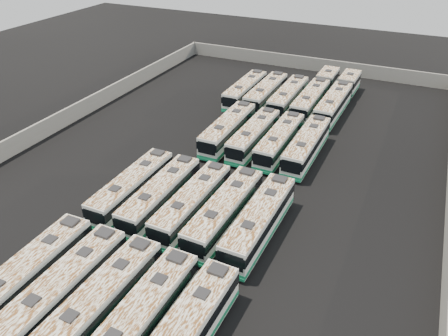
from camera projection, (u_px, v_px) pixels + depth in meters
ground at (218, 171)px, 46.31m from camera, size 140.00×140.00×0.00m
perimeter_wall at (218, 162)px, 45.75m from camera, size 45.20×73.20×2.20m
bus_front_far_left at (29, 275)px, 31.04m from camera, size 2.59×11.26×3.16m
bus_front_left at (64, 289)px, 29.87m from camera, size 2.44×11.30×3.18m
bus_front_center at (100, 303)px, 28.82m from camera, size 2.66×11.35×3.18m
bus_front_right at (140, 320)px, 27.62m from camera, size 2.50×11.31×3.18m
bus_midfront_far_left at (132, 187)px, 40.70m from camera, size 2.38×11.00×3.09m
bus_midfront_left at (161, 195)px, 39.61m from camera, size 2.42×11.00×3.09m
bus_midfront_center at (192, 203)px, 38.54m from camera, size 2.49×10.99×3.09m
bus_midfront_right at (225, 212)px, 37.42m from camera, size 2.68×11.36×3.18m
bus_midfront_far_right at (259, 221)px, 36.26m from camera, size 2.58×11.40×3.20m
bus_midback_left at (228, 130)px, 51.05m from camera, size 2.50×11.39×3.20m
bus_midback_center at (254, 136)px, 49.88m from camera, size 2.46×10.91×3.06m
bus_midback_right at (280, 141)px, 48.79m from camera, size 2.40×10.94×3.08m
bus_midback_far_right at (307, 146)px, 47.68m from camera, size 2.47×11.17×3.14m
bus_back_far_left at (245, 91)px, 61.87m from camera, size 2.38×11.08×3.12m
bus_back_left at (266, 93)px, 60.80m from camera, size 2.45×11.40×3.21m
bus_back_center at (288, 97)px, 59.64m from camera, size 2.40×11.30×3.18m
bus_back_right at (316, 93)px, 60.89m from camera, size 2.52×17.54×3.18m
bus_back_far_right at (339, 97)px, 59.71m from camera, size 2.81×17.60×3.18m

